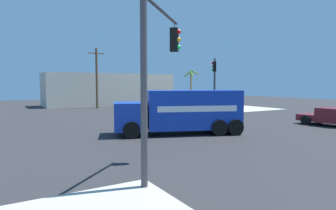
{
  "coord_description": "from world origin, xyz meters",
  "views": [
    {
      "loc": [
        -11.33,
        -15.48,
        3.17
      ],
      "look_at": [
        -1.88,
        0.33,
        1.86
      ],
      "focal_mm": 30.94,
      "sensor_mm": 36.0,
      "label": 1
    }
  ],
  "objects_px": {
    "pickup_maroon": "(334,117)",
    "vending_machine_red": "(230,101)",
    "traffic_light_primary": "(214,78)",
    "palm_tree_far": "(191,82)",
    "traffic_light_secondary": "(157,60)",
    "vending_machine_blue": "(199,100)",
    "utility_pole": "(97,77)",
    "delivery_truck": "(182,111)"
  },
  "relations": [
    {
      "from": "pickup_maroon",
      "to": "vending_machine_red",
      "type": "relative_size",
      "value": 2.88
    },
    {
      "from": "traffic_light_primary",
      "to": "pickup_maroon",
      "type": "height_order",
      "value": "traffic_light_primary"
    },
    {
      "from": "traffic_light_primary",
      "to": "palm_tree_far",
      "type": "distance_m",
      "value": 12.19
    },
    {
      "from": "traffic_light_secondary",
      "to": "vending_machine_red",
      "type": "height_order",
      "value": "traffic_light_secondary"
    },
    {
      "from": "vending_machine_red",
      "to": "traffic_light_secondary",
      "type": "bearing_deg",
      "value": -137.74
    },
    {
      "from": "vending_machine_blue",
      "to": "pickup_maroon",
      "type": "bearing_deg",
      "value": -94.98
    },
    {
      "from": "vending_machine_blue",
      "to": "utility_pole",
      "type": "bearing_deg",
      "value": 153.06
    },
    {
      "from": "vending_machine_blue",
      "to": "utility_pole",
      "type": "distance_m",
      "value": 13.93
    },
    {
      "from": "delivery_truck",
      "to": "pickup_maroon",
      "type": "distance_m",
      "value": 12.18
    },
    {
      "from": "vending_machine_red",
      "to": "utility_pole",
      "type": "relative_size",
      "value": 0.23
    },
    {
      "from": "traffic_light_secondary",
      "to": "vending_machine_red",
      "type": "relative_size",
      "value": 3.15
    },
    {
      "from": "traffic_light_secondary",
      "to": "utility_pole",
      "type": "bearing_deg",
      "value": 76.69
    },
    {
      "from": "pickup_maroon",
      "to": "utility_pole",
      "type": "height_order",
      "value": "utility_pole"
    },
    {
      "from": "vending_machine_red",
      "to": "utility_pole",
      "type": "bearing_deg",
      "value": 146.97
    },
    {
      "from": "traffic_light_primary",
      "to": "traffic_light_secondary",
      "type": "xyz_separation_m",
      "value": [
        -14.25,
        -14.09,
        0.13
      ]
    },
    {
      "from": "vending_machine_red",
      "to": "palm_tree_far",
      "type": "height_order",
      "value": "palm_tree_far"
    },
    {
      "from": "vending_machine_blue",
      "to": "utility_pole",
      "type": "xyz_separation_m",
      "value": [
        -12.13,
        6.16,
        3.03
      ]
    },
    {
      "from": "delivery_truck",
      "to": "traffic_light_secondary",
      "type": "relative_size",
      "value": 1.43
    },
    {
      "from": "delivery_truck",
      "to": "palm_tree_far",
      "type": "relative_size",
      "value": 1.64
    },
    {
      "from": "palm_tree_far",
      "to": "traffic_light_secondary",
      "type": "bearing_deg",
      "value": -127.46
    },
    {
      "from": "delivery_truck",
      "to": "pickup_maroon",
      "type": "height_order",
      "value": "delivery_truck"
    },
    {
      "from": "delivery_truck",
      "to": "pickup_maroon",
      "type": "xyz_separation_m",
      "value": [
        11.72,
        -3.21,
        -0.73
      ]
    },
    {
      "from": "traffic_light_secondary",
      "to": "delivery_truck",
      "type": "bearing_deg",
      "value": 51.08
    },
    {
      "from": "pickup_maroon",
      "to": "palm_tree_far",
      "type": "xyz_separation_m",
      "value": [
        1.95,
        21.43,
        2.8
      ]
    },
    {
      "from": "vending_machine_blue",
      "to": "utility_pole",
      "type": "height_order",
      "value": "utility_pole"
    },
    {
      "from": "vending_machine_red",
      "to": "palm_tree_far",
      "type": "relative_size",
      "value": 0.37
    },
    {
      "from": "delivery_truck",
      "to": "traffic_light_secondary",
      "type": "distance_m",
      "value": 9.28
    },
    {
      "from": "pickup_maroon",
      "to": "vending_machine_blue",
      "type": "height_order",
      "value": "vending_machine_blue"
    },
    {
      "from": "traffic_light_primary",
      "to": "palm_tree_far",
      "type": "relative_size",
      "value": 1.11
    },
    {
      "from": "delivery_truck",
      "to": "utility_pole",
      "type": "bearing_deg",
      "value": 86.71
    },
    {
      "from": "utility_pole",
      "to": "traffic_light_secondary",
      "type": "bearing_deg",
      "value": -103.31
    },
    {
      "from": "delivery_truck",
      "to": "traffic_light_primary",
      "type": "bearing_deg",
      "value": 39.55
    },
    {
      "from": "utility_pole",
      "to": "palm_tree_far",
      "type": "bearing_deg",
      "value": -17.63
    },
    {
      "from": "vending_machine_red",
      "to": "utility_pole",
      "type": "height_order",
      "value": "utility_pole"
    },
    {
      "from": "traffic_light_secondary",
      "to": "vending_machine_red",
      "type": "distance_m",
      "value": 29.27
    },
    {
      "from": "palm_tree_far",
      "to": "utility_pole",
      "type": "relative_size",
      "value": 0.64
    },
    {
      "from": "pickup_maroon",
      "to": "vending_machine_red",
      "type": "bearing_deg",
      "value": 75.09
    },
    {
      "from": "vending_machine_red",
      "to": "traffic_light_primary",
      "type": "bearing_deg",
      "value": -143.02
    },
    {
      "from": "traffic_light_secondary",
      "to": "vending_machine_blue",
      "type": "height_order",
      "value": "traffic_light_secondary"
    },
    {
      "from": "pickup_maroon",
      "to": "delivery_truck",
      "type": "bearing_deg",
      "value": 164.7
    },
    {
      "from": "traffic_light_secondary",
      "to": "palm_tree_far",
      "type": "height_order",
      "value": "traffic_light_secondary"
    },
    {
      "from": "delivery_truck",
      "to": "vending_machine_blue",
      "type": "bearing_deg",
      "value": 50.07
    }
  ]
}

